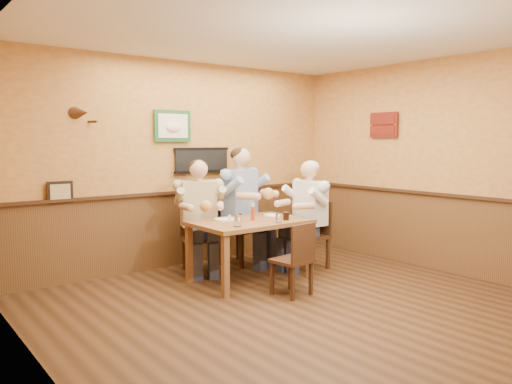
% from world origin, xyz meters
% --- Properties ---
extents(room, '(5.02, 5.03, 2.81)m').
position_xyz_m(room, '(0.13, 0.17, 1.69)').
color(room, '#321E0F').
rests_on(room, ground).
extents(dining_table, '(1.40, 0.90, 0.75)m').
position_xyz_m(dining_table, '(0.20, 1.27, 0.66)').
color(dining_table, brown).
rests_on(dining_table, ground).
extents(chair_back_left, '(0.55, 0.55, 0.93)m').
position_xyz_m(chair_back_left, '(-0.09, 2.00, 0.46)').
color(chair_back_left, '#3E2413').
rests_on(chair_back_left, ground).
extents(chair_back_right, '(0.57, 0.57, 1.02)m').
position_xyz_m(chair_back_right, '(0.60, 2.03, 0.51)').
color(chair_back_right, '#3E2413').
rests_on(chair_back_right, ground).
extents(chair_right_end, '(0.43, 0.43, 0.92)m').
position_xyz_m(chair_right_end, '(1.18, 1.23, 0.46)').
color(chair_right_end, '#3E2413').
rests_on(chair_right_end, ground).
extents(chair_near_side, '(0.42, 0.42, 0.82)m').
position_xyz_m(chair_near_side, '(0.21, 0.51, 0.41)').
color(chair_near_side, '#3E2413').
rests_on(chair_near_side, ground).
extents(diner_tan_shirt, '(0.79, 0.79, 1.33)m').
position_xyz_m(diner_tan_shirt, '(-0.09, 2.00, 0.66)').
color(diner_tan_shirt, beige).
rests_on(diner_tan_shirt, ground).
extents(diner_blue_polo, '(0.82, 0.82, 1.46)m').
position_xyz_m(diner_blue_polo, '(0.60, 2.03, 0.73)').
color(diner_blue_polo, '#829BC3').
rests_on(diner_blue_polo, ground).
extents(diner_white_elder, '(0.61, 0.61, 1.31)m').
position_xyz_m(diner_white_elder, '(1.18, 1.23, 0.65)').
color(diner_white_elder, silver).
rests_on(diner_white_elder, ground).
extents(water_glass_left, '(0.11, 0.11, 0.13)m').
position_xyz_m(water_glass_left, '(-0.18, 1.00, 0.81)').
color(water_glass_left, white).
rests_on(water_glass_left, dining_table).
extents(water_glass_mid, '(0.10, 0.10, 0.11)m').
position_xyz_m(water_glass_mid, '(0.36, 0.91, 0.81)').
color(water_glass_mid, white).
rests_on(water_glass_mid, dining_table).
extents(cola_tumbler, '(0.09, 0.09, 0.10)m').
position_xyz_m(cola_tumbler, '(0.56, 1.01, 0.80)').
color(cola_tumbler, black).
rests_on(cola_tumbler, dining_table).
extents(hot_sauce_bottle, '(0.05, 0.05, 0.19)m').
position_xyz_m(hot_sauce_bottle, '(0.22, 1.24, 0.85)').
color(hot_sauce_bottle, '#B03512').
rests_on(hot_sauce_bottle, dining_table).
extents(salt_shaker, '(0.04, 0.04, 0.08)m').
position_xyz_m(salt_shaker, '(-0.05, 1.35, 0.79)').
color(salt_shaker, white).
rests_on(salt_shaker, dining_table).
extents(pepper_shaker, '(0.04, 0.04, 0.09)m').
position_xyz_m(pepper_shaker, '(0.06, 1.29, 0.80)').
color(pepper_shaker, black).
rests_on(pepper_shaker, dining_table).
extents(plate_far_left, '(0.28, 0.28, 0.02)m').
position_xyz_m(plate_far_left, '(-0.03, 1.48, 0.76)').
color(plate_far_left, white).
rests_on(plate_far_left, dining_table).
extents(plate_far_right, '(0.28, 0.28, 0.02)m').
position_xyz_m(plate_far_right, '(0.67, 1.40, 0.76)').
color(plate_far_right, white).
rests_on(plate_far_right, dining_table).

